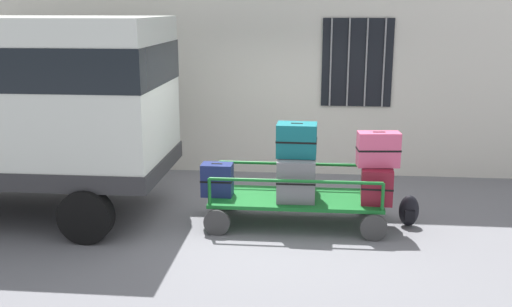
# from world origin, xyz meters

# --- Properties ---
(ground_plane) EXTENTS (40.00, 40.00, 0.00)m
(ground_plane) POSITION_xyz_m (0.00, 0.00, 0.00)
(ground_plane) COLOR slate
(building_wall) EXTENTS (12.00, 0.38, 5.00)m
(building_wall) POSITION_xyz_m (0.01, 2.65, 2.50)
(building_wall) COLOR silver
(building_wall) RESTS_ON ground
(van) EXTENTS (4.38, 2.15, 2.80)m
(van) POSITION_xyz_m (-3.73, 0.02, 1.72)
(van) COLOR silver
(van) RESTS_ON ground
(luggage_cart) EXTENTS (2.39, 1.04, 0.40)m
(luggage_cart) POSITION_xyz_m (0.29, -0.09, 0.33)
(luggage_cart) COLOR #146023
(luggage_cart) RESTS_ON ground
(cart_railing) EXTENTS (2.29, 0.90, 0.38)m
(cart_railing) POSITION_xyz_m (0.29, -0.09, 0.71)
(cart_railing) COLOR #146023
(cart_railing) RESTS_ON luggage_cart
(suitcase_left_bottom) EXTENTS (0.44, 0.28, 0.46)m
(suitcase_left_bottom) POSITION_xyz_m (-0.79, -0.13, 0.63)
(suitcase_left_bottom) COLOR navy
(suitcase_left_bottom) RESTS_ON luggage_cart
(suitcase_midleft_bottom) EXTENTS (0.53, 0.78, 0.57)m
(suitcase_midleft_bottom) POSITION_xyz_m (0.29, -0.06, 0.68)
(suitcase_midleft_bottom) COLOR slate
(suitcase_midleft_bottom) RESTS_ON luggage_cart
(suitcase_midleft_middle) EXTENTS (0.55, 0.39, 0.46)m
(suitcase_midleft_middle) POSITION_xyz_m (0.29, -0.08, 1.20)
(suitcase_midleft_middle) COLOR #0F5960
(suitcase_midleft_middle) RESTS_ON suitcase_midleft_bottom
(suitcase_center_bottom) EXTENTS (0.45, 0.62, 0.47)m
(suitcase_center_bottom) POSITION_xyz_m (1.37, -0.13, 0.63)
(suitcase_center_bottom) COLOR maroon
(suitcase_center_bottom) RESTS_ON luggage_cart
(suitcase_center_middle) EXTENTS (0.58, 0.31, 0.47)m
(suitcase_center_middle) POSITION_xyz_m (1.37, -0.11, 1.10)
(suitcase_center_middle) COLOR #CC4C72
(suitcase_center_middle) RESTS_ON suitcase_center_bottom
(backpack) EXTENTS (0.27, 0.22, 0.44)m
(backpack) POSITION_xyz_m (1.84, -0.00, 0.22)
(backpack) COLOR black
(backpack) RESTS_ON ground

